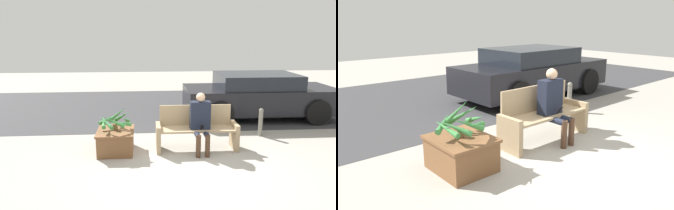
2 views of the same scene
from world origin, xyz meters
The scene contains 8 objects.
ground_plane centered at (0.00, 0.00, 0.00)m, with size 30.00×30.00×0.00m, color #9E998E.
road_surface centered at (0.00, 5.21, 0.00)m, with size 20.00×6.00×0.01m, color #38383A.
bench centered at (0.28, 1.00, 0.45)m, with size 1.79×0.55×0.96m.
person_seated centered at (0.34, 0.82, 0.72)m, with size 0.43×0.58×1.30m.
planter_box centered at (-1.50, 0.94, 0.26)m, with size 0.79×0.92×0.49m.
potted_plant centered at (-1.50, 0.93, 0.72)m, with size 0.74×0.76×0.50m.
parked_car centered at (2.57, 3.52, 0.69)m, with size 4.44×1.98×1.35m.
bollard_post centered at (2.03, 1.79, 0.37)m, with size 0.11×0.11×0.71m.
Camera 1 is at (-0.88, -5.90, 2.60)m, focal length 35.00 mm.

